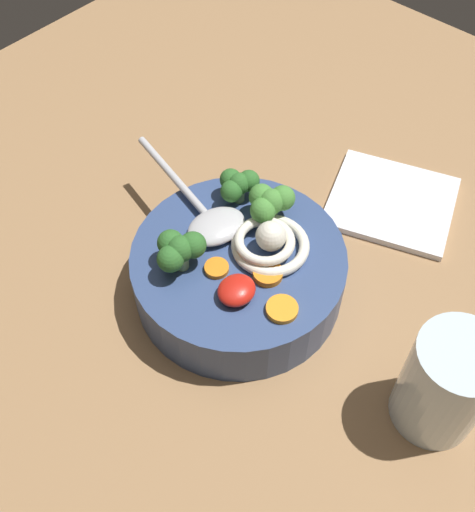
{
  "coord_description": "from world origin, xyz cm",
  "views": [
    {
      "loc": [
        26.75,
        20.07,
        55.85
      ],
      "look_at": [
        0.14,
        -3.63,
        9.03
      ],
      "focal_mm": 43.31,
      "sensor_mm": 36.0,
      "label": 1
    }
  ],
  "objects_px": {
    "folded_napkin": "(391,202)",
    "noodle_pile": "(269,242)",
    "soup_bowl": "(238,273)",
    "soup_spoon": "(209,217)",
    "drinking_glass": "(446,384)"
  },
  "relations": [
    {
      "from": "folded_napkin",
      "to": "noodle_pile",
      "type": "bearing_deg",
      "value": -11.44
    },
    {
      "from": "soup_bowl",
      "to": "folded_napkin",
      "type": "bearing_deg",
      "value": 165.62
    },
    {
      "from": "soup_spoon",
      "to": "drinking_glass",
      "type": "bearing_deg",
      "value": -165.06
    },
    {
      "from": "soup_bowl",
      "to": "folded_napkin",
      "type": "height_order",
      "value": "soup_bowl"
    },
    {
      "from": "soup_spoon",
      "to": "folded_napkin",
      "type": "xyz_separation_m",
      "value": [
        -0.19,
        0.1,
        -0.06
      ]
    },
    {
      "from": "noodle_pile",
      "to": "drinking_glass",
      "type": "distance_m",
      "value": 0.2
    },
    {
      "from": "drinking_glass",
      "to": "folded_napkin",
      "type": "xyz_separation_m",
      "value": [
        -0.19,
        -0.16,
        -0.05
      ]
    },
    {
      "from": "drinking_glass",
      "to": "folded_napkin",
      "type": "distance_m",
      "value": 0.25
    },
    {
      "from": "soup_bowl",
      "to": "noodle_pile",
      "type": "height_order",
      "value": "noodle_pile"
    },
    {
      "from": "drinking_glass",
      "to": "folded_napkin",
      "type": "relative_size",
      "value": 0.8
    },
    {
      "from": "drinking_glass",
      "to": "folded_napkin",
      "type": "height_order",
      "value": "drinking_glass"
    },
    {
      "from": "soup_bowl",
      "to": "noodle_pile",
      "type": "relative_size",
      "value": 2.52
    },
    {
      "from": "noodle_pile",
      "to": "folded_napkin",
      "type": "relative_size",
      "value": 0.61
    },
    {
      "from": "drinking_glass",
      "to": "soup_spoon",
      "type": "bearing_deg",
      "value": -89.04
    },
    {
      "from": "soup_bowl",
      "to": "noodle_pile",
      "type": "distance_m",
      "value": 0.05
    }
  ]
}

